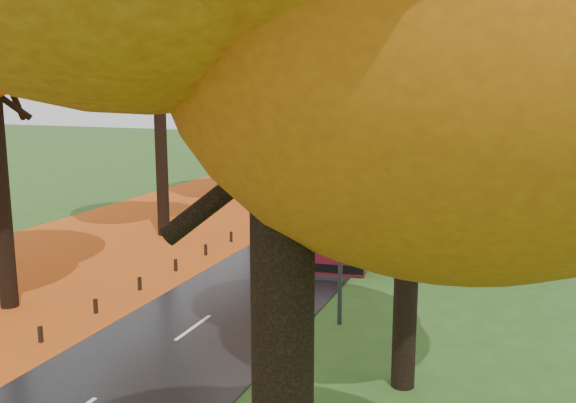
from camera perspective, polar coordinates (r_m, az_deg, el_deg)
The scene contains 14 objects.
road at distance 37.84m, azimuth 5.69°, elevation -1.07°, with size 6.50×90.00×0.04m, color black.
centre_line at distance 37.84m, azimuth 5.69°, elevation -1.03°, with size 0.12×90.00×0.01m, color silver.
leaf_verge at distance 41.06m, azimuth -6.52°, elevation -0.17°, with size 12.00×90.00×0.02m, color #8A3F0C.
leaf_drift at distance 38.72m, azimuth 1.33°, elevation -0.71°, with size 0.90×90.00×0.01m, color #DB4E16.
trees_left at distance 41.45m, azimuth -3.17°, elevation 13.21°, with size 9.20×74.00×13.88m.
trees_right at distance 37.85m, azimuth 17.63°, elevation 13.22°, with size 9.30×74.20×13.96m.
bollard_row at distance 21.71m, azimuth -18.84°, elevation -9.91°, with size 0.11×23.51×0.52m.
streetlamp_near at distance 19.85m, azimuth 4.09°, elevation 2.05°, with size 2.45×0.18×8.00m.
streetlamp_mid at distance 41.30m, azimuth 12.98°, elevation 6.27°, with size 2.45×0.18×8.00m.
streetlamp_far at distance 63.13m, azimuth 15.78°, elevation 7.57°, with size 2.45×0.18×8.00m.
bus at distance 30.58m, azimuth 5.92°, elevation -1.00°, with size 3.64×10.98×2.84m.
car_white at distance 42.13m, azimuth 4.35°, elevation 1.14°, with size 1.64×4.08×1.39m, color silver.
car_silver at distance 53.31m, azimuth 7.81°, elevation 3.03°, with size 1.39×3.99×1.31m, color #9A9CA2.
car_dark at distance 55.98m, azimuth 8.33°, elevation 3.28°, with size 1.56×3.83×1.11m, color black.
Camera 1 is at (9.57, -10.81, 7.68)m, focal length 40.00 mm.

